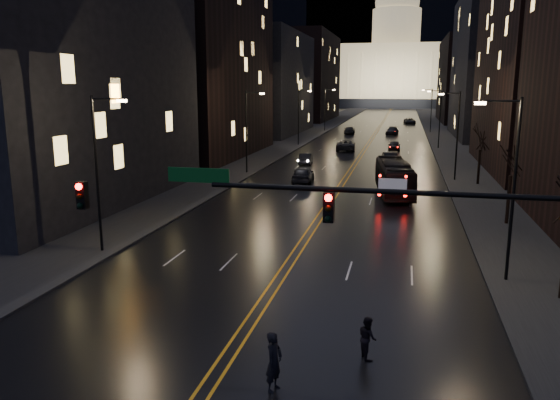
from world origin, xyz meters
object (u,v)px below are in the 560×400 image
Objects in this scene: oncoming_car_b at (306,159)px; receding_car_a at (390,159)px; traffic_signal at (404,226)px; pedestrian_b at (368,337)px; pedestrian_a at (274,362)px; bus at (394,178)px; oncoming_car_a at (303,175)px.

oncoming_car_b is 10.31m from receding_car_a.
traffic_signal reaches higher than receding_car_a.
traffic_signal is at bearing 99.12° from oncoming_car_b.
pedestrian_b is (10.79, -47.94, 0.08)m from oncoming_car_b.
oncoming_car_b is 49.14m from pedestrian_b.
pedestrian_a is 1.27× the size of pedestrian_b.
traffic_signal is 31.87m from bus.
traffic_signal is 5.94m from pedestrian_a.
pedestrian_a is (6.02, -37.71, 0.16)m from oncoming_car_a.
traffic_signal is at bearing -95.68° from bus.
pedestrian_a is at bearing -102.20° from bus.
oncoming_car_b is (-2.04, 13.03, -0.13)m from oncoming_car_a.
traffic_signal reaches higher than pedestrian_a.
bus is 2.57× the size of oncoming_car_b.
traffic_signal is 3.68× the size of receding_car_a.
bus is at bearing 118.30° from oncoming_car_b.
oncoming_car_a reaches higher than pedestrian_b.
bus reaches higher than pedestrian_b.
traffic_signal reaches higher than oncoming_car_b.
oncoming_car_a is 1.03× the size of receding_car_a.
pedestrian_b is at bearing 98.15° from oncoming_car_b.
bus is 9.88m from oncoming_car_a.
oncoming_car_a is at bearing 94.35° from oncoming_car_b.
pedestrian_b reaches higher than receding_car_a.
oncoming_car_a is 16.61m from receding_car_a.
receding_car_a is at bearing 13.27° from pedestrian_a.
traffic_signal is at bearing -95.67° from receding_car_a.
pedestrian_b is (-0.23, -30.85, -0.73)m from bus.
receding_car_a is (10.21, 1.43, 0.08)m from oncoming_car_b.
oncoming_car_a is at bearing -127.00° from receding_car_a.
pedestrian_a is at bearing 109.76° from pedestrian_b.
bus is at bearing 10.59° from pedestrian_a.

